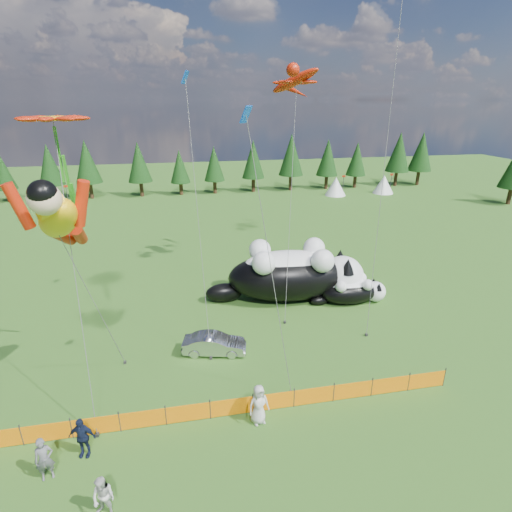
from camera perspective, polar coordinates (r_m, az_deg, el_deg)
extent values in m
plane|color=#0C3509|center=(22.46, -4.53, -16.60)|extent=(160.00, 160.00, 0.00)
cylinder|color=#262626|center=(21.05, -30.50, -21.17)|extent=(0.06, 0.06, 1.10)
cylinder|color=#262626|center=(20.44, -24.85, -21.42)|extent=(0.06, 0.06, 1.10)
cylinder|color=#262626|center=(20.02, -18.91, -21.47)|extent=(0.06, 0.06, 1.10)
cylinder|color=#262626|center=(19.78, -12.76, -21.30)|extent=(0.06, 0.06, 1.10)
cylinder|color=#262626|center=(19.75, -6.56, -20.90)|extent=(0.06, 0.06, 1.10)
cylinder|color=#262626|center=(19.92, -0.45, -20.29)|extent=(0.06, 0.06, 1.10)
cylinder|color=#262626|center=(20.29, 5.45, -19.49)|extent=(0.06, 0.06, 1.10)
cylinder|color=#262626|center=(20.84, 11.03, -18.55)|extent=(0.06, 0.06, 1.10)
cylinder|color=#262626|center=(21.57, 16.22, -17.52)|extent=(0.06, 0.06, 1.10)
cylinder|color=#262626|center=(22.45, 20.98, -16.44)|extent=(0.06, 0.06, 1.10)
cylinder|color=#262626|center=(23.47, 25.30, -15.35)|extent=(0.06, 0.06, 1.10)
cube|color=orange|center=(20.76, -27.70, -21.42)|extent=(2.00, 0.04, 0.90)
cube|color=orange|center=(20.24, -21.89, -21.57)|extent=(2.00, 0.04, 0.90)
cube|color=orange|center=(19.91, -15.84, -21.52)|extent=(2.00, 0.04, 0.90)
cube|color=orange|center=(19.78, -9.65, -21.24)|extent=(2.00, 0.04, 0.90)
cube|color=orange|center=(19.85, -3.48, -20.73)|extent=(2.00, 0.04, 0.90)
cube|color=orange|center=(20.12, 2.53, -20.02)|extent=(2.00, 0.04, 0.90)
cube|color=orange|center=(20.58, 8.28, -19.14)|extent=(2.00, 0.04, 0.90)
cube|color=orange|center=(21.22, 13.66, -18.15)|extent=(2.00, 0.04, 0.90)
cube|color=orange|center=(22.02, 18.64, -17.08)|extent=(2.00, 0.04, 0.90)
cube|color=orange|center=(22.97, 23.17, -16.00)|extent=(2.00, 0.04, 0.90)
ellipsoid|color=black|center=(29.31, 4.60, -2.93)|extent=(9.13, 4.90, 3.51)
ellipsoid|color=white|center=(28.96, 4.65, -1.35)|extent=(6.88, 3.54, 2.15)
sphere|color=white|center=(30.35, 12.24, -2.90)|extent=(3.12, 3.12, 3.12)
sphere|color=#F35E8C|center=(30.77, 14.60, -2.77)|extent=(0.44, 0.44, 0.44)
ellipsoid|color=black|center=(29.36, -4.54, -5.21)|extent=(2.85, 1.62, 1.37)
cone|color=black|center=(29.05, 12.97, -1.41)|extent=(1.09, 1.09, 1.09)
cone|color=black|center=(30.70, 11.92, -0.06)|extent=(1.09, 1.09, 1.09)
sphere|color=white|center=(30.27, 8.29, 1.10)|extent=(1.64, 1.64, 1.64)
sphere|color=white|center=(27.98, 9.48, -0.70)|extent=(1.64, 1.64, 1.64)
sphere|color=white|center=(29.58, 0.55, 0.84)|extent=(1.64, 1.64, 1.64)
sphere|color=white|center=(27.23, 1.12, -1.02)|extent=(1.64, 1.64, 1.64)
ellipsoid|color=black|center=(29.74, 13.25, -5.05)|extent=(4.28, 2.13, 1.68)
ellipsoid|color=white|center=(29.56, 13.32, -4.32)|extent=(3.23, 1.53, 1.03)
sphere|color=white|center=(30.53, 16.68, -4.88)|extent=(1.50, 1.50, 1.50)
sphere|color=#F35E8C|center=(30.80, 17.75, -4.77)|extent=(0.21, 0.21, 0.21)
ellipsoid|color=black|center=(29.25, 9.05, -6.32)|extent=(1.33, 0.71, 0.65)
cone|color=black|center=(29.92, 17.15, -4.22)|extent=(0.52, 0.52, 0.52)
cone|color=black|center=(30.65, 16.45, -3.51)|extent=(0.52, 0.52, 0.52)
sphere|color=white|center=(30.29, 14.78, -3.03)|extent=(0.78, 0.78, 0.78)
sphere|color=white|center=(29.29, 15.68, -4.00)|extent=(0.78, 0.78, 0.78)
sphere|color=white|center=(29.59, 11.27, -3.31)|extent=(0.78, 0.78, 0.78)
sphere|color=white|center=(28.57, 12.07, -4.31)|extent=(0.78, 0.78, 0.78)
imported|color=silver|center=(23.80, -5.97, -12.41)|extent=(3.84, 2.01, 1.20)
imported|color=#5C5C61|center=(19.01, -27.99, -24.26)|extent=(0.78, 0.61, 1.89)
imported|color=beige|center=(17.12, -20.96, -29.55)|extent=(0.97, 0.81, 1.74)
imported|color=#141B37|center=(19.29, -23.61, -22.64)|extent=(1.18, 0.76, 1.87)
imported|color=beige|center=(19.20, 0.39, -20.45)|extent=(1.07, 0.81, 1.98)
cylinder|color=#595959|center=(20.70, -21.76, -6.11)|extent=(0.03, 0.03, 9.83)
cube|color=#262626|center=(24.29, -18.21, -14.23)|extent=(0.15, 0.15, 0.16)
cylinder|color=#595959|center=(28.11, 4.88, 8.63)|extent=(0.03, 0.03, 17.31)
cube|color=#262626|center=(26.84, 4.14, -9.41)|extent=(0.15, 0.15, 0.16)
cylinder|color=#595959|center=(19.28, -24.46, -2.57)|extent=(0.03, 0.03, 14.02)
cube|color=#262626|center=(20.44, -21.73, -22.64)|extent=(0.15, 0.15, 0.16)
cube|color=#2A931A|center=(20.93, -25.75, 9.50)|extent=(0.22, 0.22, 4.94)
cylinder|color=#595959|center=(22.79, -8.26, 5.30)|extent=(0.03, 0.03, 15.80)
cube|color=#262626|center=(23.61, -6.46, -14.30)|extent=(0.15, 0.15, 0.16)
cylinder|color=#595959|center=(25.76, 18.37, 16.60)|extent=(0.03, 0.03, 24.72)
cube|color=#262626|center=(26.40, 15.49, -10.79)|extent=(0.15, 0.15, 0.16)
cylinder|color=#595959|center=(17.58, 2.25, -2.37)|extent=(0.03, 0.03, 13.31)
cube|color=#262626|center=(21.26, 5.02, -18.89)|extent=(0.15, 0.15, 0.16)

